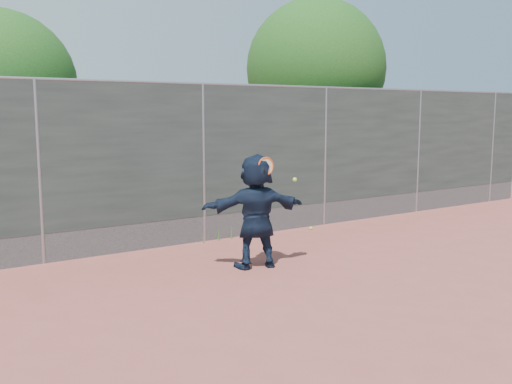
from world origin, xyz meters
TOP-DOWN VIEW (x-y plane):
  - ground at (0.00, 0.00)m, footprint 80.00×80.00m
  - player at (-0.18, 1.40)m, footprint 1.78×0.95m
  - ball_ground at (2.39, 3.19)m, footprint 0.07×0.07m
  - fence at (-0.00, 3.50)m, footprint 20.00×0.06m
  - swing_action at (-0.09, 1.20)m, footprint 0.70×0.19m
  - tree_right at (4.68, 5.75)m, footprint 3.78×3.60m
  - tree_left at (-2.85, 6.55)m, footprint 3.15×3.00m
  - weed_clump at (0.29, 3.38)m, footprint 0.68×0.07m

SIDE VIEW (x-z plane):
  - ground at x=0.00m, z-range 0.00..0.00m
  - ball_ground at x=2.39m, z-range 0.00..0.07m
  - weed_clump at x=0.29m, z-range -0.02..0.28m
  - player at x=-0.18m, z-range 0.00..1.83m
  - fence at x=0.00m, z-range 0.07..3.09m
  - swing_action at x=-0.09m, z-range 1.34..1.86m
  - tree_left at x=-2.85m, z-range 0.68..5.20m
  - tree_right at x=4.68m, z-range 0.80..6.19m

